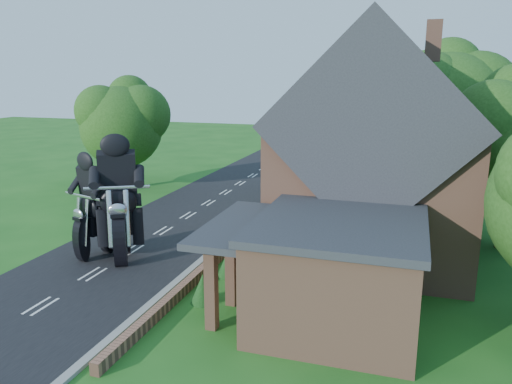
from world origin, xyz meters
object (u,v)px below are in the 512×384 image
(garden_wall, at_px, (235,242))
(annex, at_px, (334,269))
(house, at_px, (375,158))
(motorcycle_follow, at_px, (95,242))
(motorcycle_lead, at_px, (122,242))

(garden_wall, distance_m, annex, 8.19)
(garden_wall, bearing_deg, house, 9.17)
(garden_wall, height_order, annex, annex)
(garden_wall, relative_size, motorcycle_follow, 14.46)
(motorcycle_lead, relative_size, motorcycle_follow, 1.17)
(garden_wall, relative_size, house, 2.15)
(house, relative_size, annex, 1.45)
(motorcycle_lead, bearing_deg, house, 174.68)
(garden_wall, xyz_separation_m, house, (6.19, 1.00, 4.14))
(annex, xyz_separation_m, motorcycle_lead, (-9.56, 2.53, -0.94))
(garden_wall, xyz_separation_m, motorcycle_follow, (-5.38, -3.28, 0.51))
(motorcycle_lead, height_order, motorcycle_follow, motorcycle_lead)
(motorcycle_follow, bearing_deg, house, -142.91)
(annex, bearing_deg, house, 84.76)
(motorcycle_lead, bearing_deg, garden_wall, -168.76)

